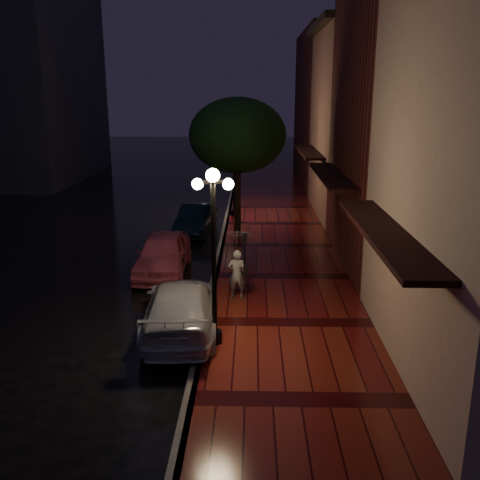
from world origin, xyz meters
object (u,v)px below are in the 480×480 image
(silver_car, at_px, (181,307))
(woman_with_umbrella, at_px, (237,254))
(parking_meter, at_px, (244,250))
(pink_car, at_px, (163,253))
(streetlamp_far, at_px, (234,167))
(street_tree, at_px, (238,138))
(navy_car, at_px, (196,219))
(streetlamp_near, at_px, (214,247))

(silver_car, xyz_separation_m, woman_with_umbrella, (1.41, 2.06, 0.86))
(parking_meter, bearing_deg, pink_car, -174.44)
(streetlamp_far, bearing_deg, street_tree, -85.09)
(woman_with_umbrella, height_order, parking_meter, woman_with_umbrella)
(pink_car, relative_size, navy_car, 1.07)
(street_tree, bearing_deg, pink_car, -114.70)
(pink_car, bearing_deg, navy_car, 83.67)
(streetlamp_near, distance_m, silver_car, 2.35)
(street_tree, xyz_separation_m, parking_meter, (0.39, -6.03, -3.19))
(silver_car, relative_size, woman_with_umbrella, 2.22)
(pink_car, relative_size, woman_with_umbrella, 2.00)
(navy_car, height_order, parking_meter, parking_meter)
(silver_car, height_order, parking_meter, parking_meter)
(pink_car, height_order, woman_with_umbrella, woman_with_umbrella)
(streetlamp_near, bearing_deg, streetlamp_far, 90.00)
(silver_car, relative_size, parking_meter, 3.09)
(pink_car, height_order, parking_meter, parking_meter)
(street_tree, xyz_separation_m, silver_car, (-1.21, -10.05, -3.57))
(streetlamp_near, relative_size, streetlamp_far, 1.00)
(street_tree, xyz_separation_m, navy_car, (-1.87, 0.19, -3.60))
(street_tree, distance_m, woman_with_umbrella, 8.44)
(silver_car, height_order, woman_with_umbrella, woman_with_umbrella)
(streetlamp_far, xyz_separation_m, silver_car, (-0.95, -13.05, -1.93))
(parking_meter, bearing_deg, navy_car, 129.12)
(streetlamp_far, distance_m, street_tree, 3.44)
(street_tree, bearing_deg, streetlamp_near, -91.35)
(silver_car, bearing_deg, pink_car, -78.79)
(streetlamp_far, relative_size, navy_car, 1.11)
(street_tree, relative_size, woman_with_umbrella, 2.77)
(streetlamp_near, xyz_separation_m, streetlamp_far, (0.00, 14.00, 0.00))
(street_tree, distance_m, parking_meter, 6.83)
(pink_car, xyz_separation_m, silver_car, (1.25, -4.71, -0.04))
(streetlamp_near, xyz_separation_m, pink_car, (-2.20, 5.65, -1.89))
(navy_car, height_order, silver_car, silver_car)
(street_tree, distance_m, silver_car, 10.73)
(streetlamp_near, height_order, pink_car, streetlamp_near)
(streetlamp_near, distance_m, parking_meter, 5.24)
(streetlamp_far, height_order, navy_car, streetlamp_far)
(street_tree, xyz_separation_m, woman_with_umbrella, (0.20, -7.99, -2.71))
(streetlamp_far, bearing_deg, navy_car, -119.69)
(navy_car, relative_size, parking_meter, 2.60)
(streetlamp_far, height_order, street_tree, street_tree)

